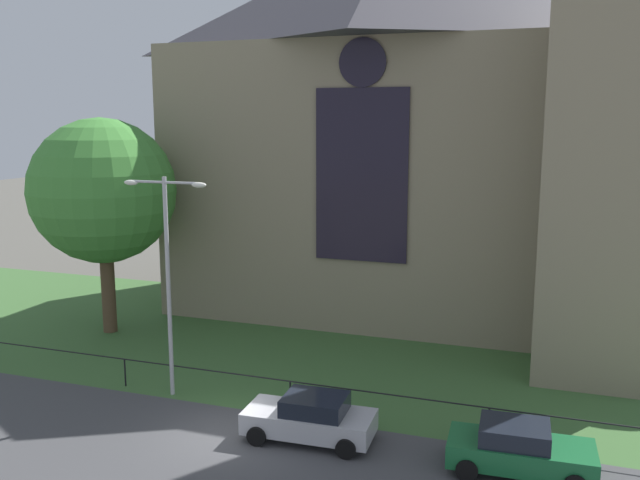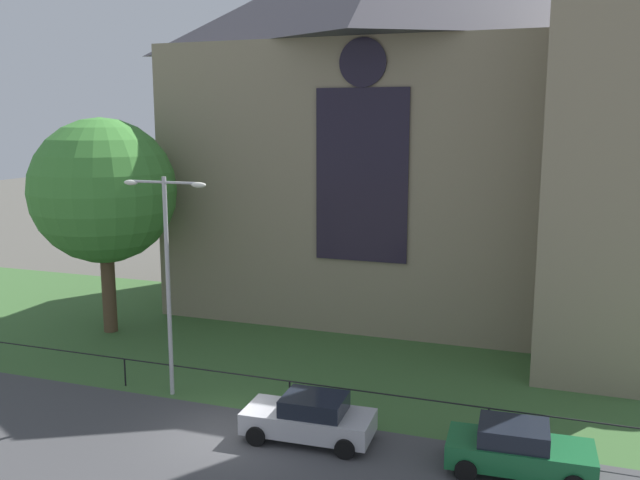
# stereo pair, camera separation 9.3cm
# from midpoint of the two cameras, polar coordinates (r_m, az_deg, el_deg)

# --- Properties ---
(ground) EXTENTS (160.00, 160.00, 0.00)m
(ground) POSITION_cam_midpoint_polar(r_m,az_deg,el_deg) (32.26, 0.21, -8.56)
(ground) COLOR #56544C
(road_asphalt) EXTENTS (120.00, 8.00, 0.01)m
(road_asphalt) POSITION_cam_midpoint_polar(r_m,az_deg,el_deg) (22.15, -10.45, -17.82)
(road_asphalt) COLOR #424244
(road_asphalt) RESTS_ON ground
(grass_verge) EXTENTS (120.00, 20.00, 0.01)m
(grass_verge) POSITION_cam_midpoint_polar(r_m,az_deg,el_deg) (30.48, -1.03, -9.69)
(grass_verge) COLOR #3D6633
(grass_verge) RESTS_ON ground
(church_building) EXTENTS (23.20, 16.20, 26.00)m
(church_building) POSITION_cam_midpoint_polar(r_m,az_deg,el_deg) (36.77, 6.95, 9.95)
(church_building) COLOR gray
(church_building) RESTS_ON ground
(iron_railing) EXTENTS (27.78, 0.07, 1.13)m
(iron_railing) POSITION_cam_midpoint_polar(r_m,az_deg,el_deg) (24.90, -2.61, -11.98)
(iron_railing) COLOR black
(iron_railing) RESTS_ON ground
(tree_left_near) EXTENTS (6.89, 6.89, 10.38)m
(tree_left_near) POSITION_cam_midpoint_polar(r_m,az_deg,el_deg) (34.12, -17.72, 3.89)
(tree_left_near) COLOR brown
(tree_left_near) RESTS_ON ground
(streetlamp_near) EXTENTS (3.37, 0.26, 8.25)m
(streetlamp_near) POSITION_cam_midpoint_polar(r_m,az_deg,el_deg) (25.67, -12.70, -1.54)
(streetlamp_near) COLOR #B2B2B7
(streetlamp_near) RESTS_ON ground
(parked_car_silver) EXTENTS (4.27, 2.16, 1.51)m
(parked_car_silver) POSITION_cam_midpoint_polar(r_m,az_deg,el_deg) (22.91, -0.91, -14.60)
(parked_car_silver) COLOR #B7B7BC
(parked_car_silver) RESTS_ON ground
(parked_car_green) EXTENTS (4.28, 2.19, 1.51)m
(parked_car_green) POSITION_cam_midpoint_polar(r_m,az_deg,el_deg) (21.79, 16.14, -16.38)
(parked_car_green) COLOR #196033
(parked_car_green) RESTS_ON ground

